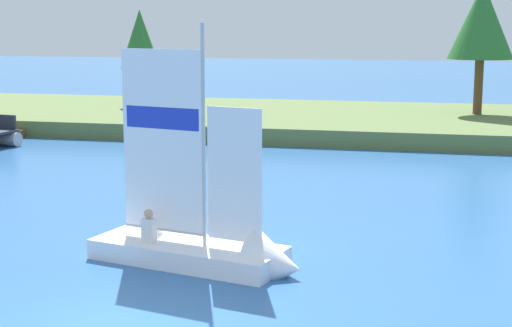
# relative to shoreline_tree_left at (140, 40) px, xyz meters

# --- Properties ---
(shore_bank) EXTENTS (80.00, 12.74, 0.75)m
(shore_bank) POSITION_rel_shoreline_tree_left_xyz_m (10.67, -0.90, -3.90)
(shore_bank) COLOR #5B703D
(shore_bank) RESTS_ON ground
(shoreline_tree_left) EXTENTS (2.10, 2.10, 5.11)m
(shoreline_tree_left) POSITION_rel_shoreline_tree_left_xyz_m (0.00, 0.00, 0.00)
(shoreline_tree_left) COLOR brown
(shoreline_tree_left) RESTS_ON shore_bank
(shoreline_tree_midleft) EXTENTS (3.15, 3.15, 6.33)m
(shoreline_tree_midleft) POSITION_rel_shoreline_tree_left_xyz_m (17.36, 0.30, 0.93)
(shoreline_tree_midleft) COLOR brown
(shoreline_tree_midleft) RESTS_ON shore_bank
(sailboat) EXTENTS (5.02, 2.57, 5.65)m
(sailboat) POSITION_rel_shoreline_tree_left_xyz_m (11.08, -23.83, -3.88)
(sailboat) COLOR white
(sailboat) RESTS_ON ground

